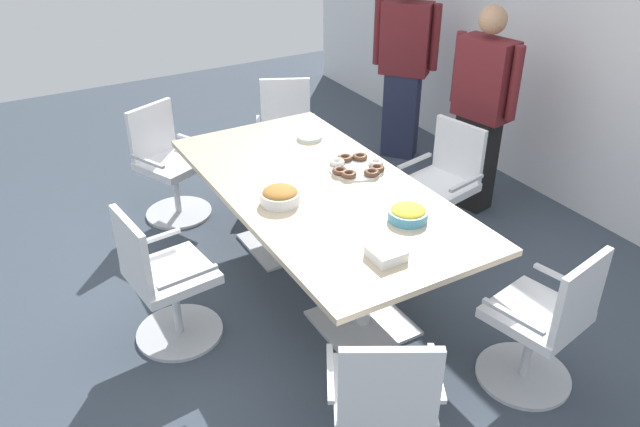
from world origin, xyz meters
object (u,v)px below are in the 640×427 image
at_px(office_chair_1, 543,327).
at_px(office_chair_3, 287,139).
at_px(plate_stack, 310,137).
at_px(napkin_pile, 386,254).
at_px(office_chair_2, 442,190).
at_px(snack_bowl_pretzels, 280,195).
at_px(conference_table, 320,204).
at_px(snack_bowl_chips_yellow, 408,213).
at_px(person_standing_0, 404,65).
at_px(person_standing_1, 481,109).
at_px(donut_platter, 357,167).
at_px(office_chair_0, 383,408).
at_px(office_chair_4, 169,168).
at_px(office_chair_5, 164,285).

bearing_deg(office_chair_1, office_chair_3, 79.33).
xyz_separation_m(plate_stack, napkin_pile, (1.61, -0.42, 0.01)).
xyz_separation_m(office_chair_2, snack_bowl_pretzels, (0.12, -1.42, 0.40)).
distance_m(conference_table, office_chair_2, 1.13).
relative_size(conference_table, snack_bowl_chips_yellow, 10.15).
height_order(person_standing_0, napkin_pile, person_standing_0).
xyz_separation_m(office_chair_1, plate_stack, (-2.17, -0.24, 0.36)).
bearing_deg(office_chair_1, office_chair_2, 58.93).
xyz_separation_m(office_chair_3, person_standing_1, (1.17, 1.14, 0.46)).
bearing_deg(donut_platter, office_chair_0, -28.62).
bearing_deg(person_standing_1, plate_stack, 62.84).
relative_size(office_chair_4, office_chair_5, 1.00).
xyz_separation_m(office_chair_2, office_chair_5, (0.11, -2.21, 0.00)).
height_order(conference_table, office_chair_3, office_chair_3).
distance_m(snack_bowl_pretzels, donut_platter, 0.69).
xyz_separation_m(conference_table, snack_bowl_chips_yellow, (0.62, 0.24, 0.17)).
height_order(office_chair_4, donut_platter, office_chair_4).
distance_m(office_chair_1, person_standing_1, 2.15).
relative_size(office_chair_1, office_chair_4, 1.00).
xyz_separation_m(office_chair_0, snack_bowl_pretzels, (-1.44, 0.21, 0.40)).
distance_m(office_chair_5, person_standing_1, 2.83).
distance_m(snack_bowl_chips_yellow, napkin_pile, 0.44).
height_order(office_chair_4, office_chair_5, same).
distance_m(office_chair_5, napkin_pile, 1.36).
bearing_deg(office_chair_0, conference_table, 100.25).
xyz_separation_m(office_chair_1, snack_bowl_pretzels, (-1.40, -0.88, 0.40)).
distance_m(office_chair_2, plate_stack, 1.08).
distance_m(office_chair_4, napkin_pile, 2.42).
bearing_deg(snack_bowl_chips_yellow, office_chair_0, -41.15).
xyz_separation_m(office_chair_0, donut_platter, (-1.60, 0.87, 0.36)).
bearing_deg(person_standing_1, office_chair_5, 86.74).
relative_size(person_standing_0, napkin_pile, 9.93).
height_order(office_chair_0, snack_bowl_chips_yellow, office_chair_0).
bearing_deg(office_chair_2, conference_table, 81.29).
bearing_deg(plate_stack, office_chair_0, -20.92).
height_order(office_chair_1, plate_stack, office_chair_1).
xyz_separation_m(conference_table, office_chair_1, (1.46, 0.56, -0.22)).
relative_size(office_chair_0, office_chair_1, 1.00).
distance_m(office_chair_0, office_chair_2, 2.25).
bearing_deg(office_chair_4, donut_platter, 100.33).
xyz_separation_m(conference_table, office_chair_2, (-0.06, 1.10, -0.22)).
xyz_separation_m(conference_table, office_chair_3, (-1.50, 0.52, -0.22)).
xyz_separation_m(office_chair_0, person_standing_1, (-1.83, 2.19, 0.46)).
bearing_deg(office_chair_0, office_chair_2, 73.31).
distance_m(office_chair_1, snack_bowl_pretzels, 1.70).
bearing_deg(office_chair_0, office_chair_4, 120.49).
bearing_deg(donut_platter, snack_bowl_pretzels, -76.55).
bearing_deg(office_chair_0, person_standing_0, 82.10).
bearing_deg(office_chair_5, office_chair_3, 127.29).
height_order(office_chair_3, person_standing_0, person_standing_0).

